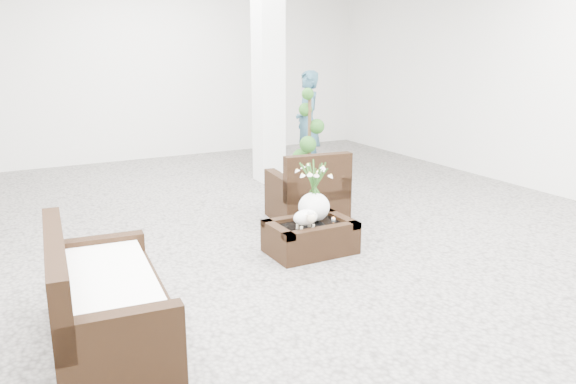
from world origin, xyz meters
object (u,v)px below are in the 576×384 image
armchair (307,185)px  topiary (309,144)px  coffee_table (310,238)px  loveseat (107,288)px

armchair → topiary: bearing=-115.0°
coffee_table → armchair: bearing=62.1°
armchair → topiary: size_ratio=0.59×
armchair → coffee_table: bearing=68.8°
loveseat → topiary: bearing=-44.1°
armchair → topiary: 1.24m
armchair → topiary: topiary is taller
loveseat → topiary: (3.47, 3.00, 0.33)m
topiary → armchair: bearing=-121.6°
topiary → coffee_table: bearing=-119.8°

